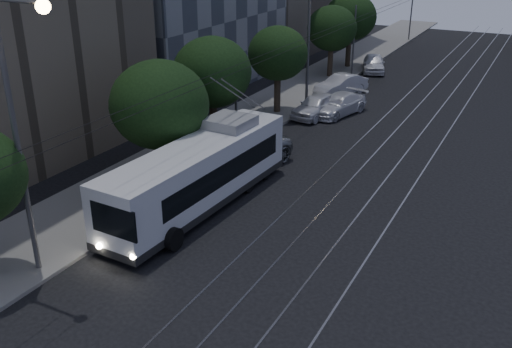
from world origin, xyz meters
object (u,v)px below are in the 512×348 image
object	(u,v)px
car_white_b	(338,104)
streetlamp_far	(314,31)
trolleybus	(200,174)
pickup_silver	(235,152)
car_white_d	(374,63)
streetlamp_near	(21,115)
car_white_a	(316,106)
car_white_c	(341,85)

from	to	relation	value
car_white_b	streetlamp_far	xyz separation A→B (m)	(-2.10, 0.34, 4.68)
trolleybus	pickup_silver	size ratio (longest dim) A/B	1.83
trolleybus	car_white_d	distance (m)	29.79
pickup_silver	streetlamp_near	size ratio (longest dim) A/B	0.64
car_white_d	pickup_silver	bearing A→B (deg)	-108.19
car_white_a	car_white_b	bearing A→B (deg)	52.41
trolleybus	car_white_d	xyz separation A→B (m)	(-0.94, 29.77, -0.84)
car_white_b	car_white_c	xyz separation A→B (m)	(-1.60, 5.00, 0.04)
car_white_c	streetlamp_far	size ratio (longest dim) A/B	0.51
pickup_silver	car_white_b	world-z (taller)	pickup_silver
trolleybus	car_white_c	bearing A→B (deg)	95.44
pickup_silver	streetlamp_near	xyz separation A→B (m)	(-1.10, -12.05, 5.18)
pickup_silver	streetlamp_near	world-z (taller)	streetlamp_near
trolleybus	car_white_c	xyz separation A→B (m)	(-0.94, 21.22, -0.86)
pickup_silver	streetlamp_far	bearing A→B (deg)	111.63
trolleybus	streetlamp_near	xyz separation A→B (m)	(-2.03, -7.33, 4.46)
trolleybus	car_white_c	size ratio (longest dim) A/B	2.58
streetlamp_near	car_white_b	bearing A→B (deg)	83.50
streetlamp_far	car_white_c	bearing A→B (deg)	83.84
trolleybus	car_white_b	size ratio (longest dim) A/B	2.42
trolleybus	car_white_b	world-z (taller)	trolleybus
pickup_silver	streetlamp_far	distance (m)	12.67
pickup_silver	car_white_c	size ratio (longest dim) A/B	1.41
car_white_b	streetlamp_near	distance (m)	24.30
pickup_silver	car_white_a	size ratio (longest dim) A/B	1.44
streetlamp_far	pickup_silver	bearing A→B (deg)	-87.51
car_white_a	streetlamp_near	bearing A→B (deg)	-85.50
pickup_silver	streetlamp_near	bearing A→B (deg)	-76.06
car_white_b	trolleybus	bearing A→B (deg)	-77.07
car_white_c	car_white_d	world-z (taller)	car_white_d
streetlamp_far	car_white_a	bearing A→B (deg)	-57.54
car_white_c	streetlamp_near	bearing A→B (deg)	-69.04
car_white_c	trolleybus	bearing A→B (deg)	-64.33
trolleybus	streetlamp_near	bearing A→B (deg)	-102.54
car_white_b	car_white_d	bearing A→B (deg)	112.00
pickup_silver	car_white_d	xyz separation A→B (m)	(-0.01, 25.04, -0.12)
trolleybus	car_white_d	world-z (taller)	trolleybus
car_white_b	streetlamp_near	xyz separation A→B (m)	(-2.69, -23.55, 5.36)
trolleybus	car_white_d	size ratio (longest dim) A/B	2.60
pickup_silver	trolleybus	bearing A→B (deg)	-59.74
pickup_silver	car_white_a	xyz separation A→B (m)	(0.42, 10.37, -0.13)
car_white_b	car_white_c	world-z (taller)	car_white_c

